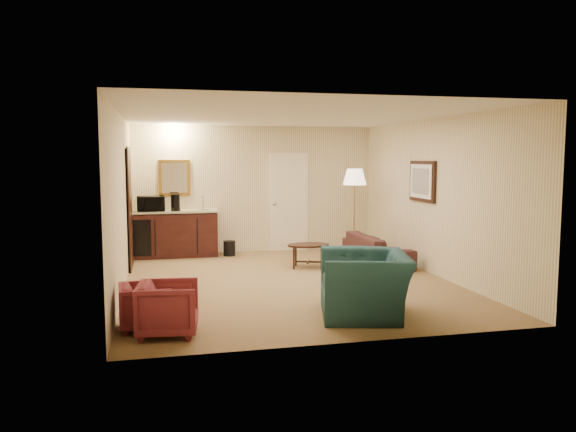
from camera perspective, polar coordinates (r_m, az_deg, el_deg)
name	(u,v)px	position (r m, az deg, el deg)	size (l,w,h in m)	color
ground	(288,282)	(8.93, 0.03, -6.69)	(6.00, 6.00, 0.00)	olive
room_walls	(272,172)	(9.45, -1.60, 4.51)	(5.02, 6.01, 2.61)	#F6E8B8
wetbar_cabinet	(176,233)	(11.31, -11.31, -1.75)	(1.64, 0.58, 0.92)	#391512
sofa	(377,244)	(10.51, 9.05, -2.86)	(1.83, 0.54, 0.72)	black
teal_armchair	(365,274)	(7.05, 7.83, -5.82)	(1.20, 0.78, 1.05)	#1B3D45
rose_chair_near	(145,304)	(6.70, -14.29, -8.64)	(0.56, 0.53, 0.58)	maroon
rose_chair_far	(168,306)	(6.41, -12.09, -8.91)	(0.64, 0.60, 0.66)	maroon
coffee_table	(308,256)	(9.99, 2.09, -4.08)	(0.75, 0.50, 0.43)	black
floor_lamp	(354,212)	(11.17, 6.74, 0.36)	(0.46, 0.46, 1.75)	gold
waste_bin	(229,248)	(11.29, -5.97, -3.28)	(0.24, 0.24, 0.30)	black
microwave	(151,202)	(11.18, -13.78, 1.39)	(0.52, 0.29, 0.35)	black
coffee_maker	(175,203)	(11.13, -11.37, 1.35)	(0.17, 0.17, 0.33)	black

